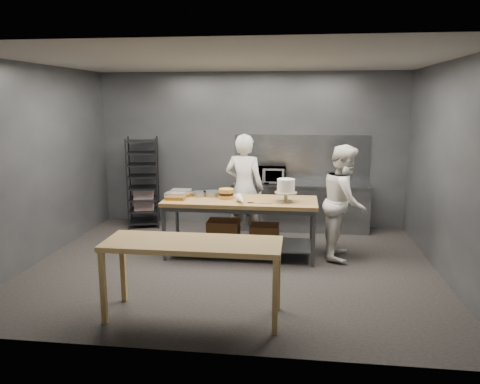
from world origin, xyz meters
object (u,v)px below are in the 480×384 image
object	(u,v)px
chef_right	(344,202)
frosted_cake_stand	(286,187)
near_counter	(193,249)
microwave	(271,175)
speed_rack	(143,183)
chef_behind	(244,188)
work_table	(241,221)
layer_cake	(226,194)

from	to	relation	value
chef_right	frosted_cake_stand	size ratio (longest dim) A/B	4.97
near_counter	microwave	size ratio (longest dim) A/B	3.69
speed_rack	microwave	bearing A→B (deg)	1.82
chef_behind	chef_right	xyz separation A→B (m)	(1.66, -0.64, -0.05)
frosted_cake_stand	speed_rack	bearing A→B (deg)	149.00
work_table	layer_cake	world-z (taller)	layer_cake
chef_behind	microwave	world-z (taller)	chef_behind
work_table	microwave	bearing A→B (deg)	77.30
speed_rack	layer_cake	bearing A→B (deg)	-39.64
chef_behind	microwave	distance (m)	0.99
layer_cake	work_table	bearing A→B (deg)	-4.64
chef_behind	frosted_cake_stand	world-z (taller)	chef_behind
work_table	frosted_cake_stand	bearing A→B (deg)	-9.09
chef_right	layer_cake	bearing A→B (deg)	102.30
microwave	chef_right	bearing A→B (deg)	-51.13
microwave	layer_cake	distance (m)	1.77
chef_behind	layer_cake	size ratio (longest dim) A/B	8.02
near_counter	chef_behind	bearing A→B (deg)	85.70
work_table	chef_right	size ratio (longest dim) A/B	1.34
microwave	frosted_cake_stand	size ratio (longest dim) A/B	1.51
work_table	near_counter	xyz separation A→B (m)	(-0.26, -2.23, 0.24)
speed_rack	layer_cake	world-z (taller)	speed_rack
microwave	speed_rack	bearing A→B (deg)	-178.18
work_table	microwave	world-z (taller)	microwave
work_table	speed_rack	distance (m)	2.69
chef_right	microwave	bearing A→B (deg)	47.50
work_table	microwave	distance (m)	1.79
chef_right	microwave	xyz separation A→B (m)	(-1.24, 1.54, 0.15)
microwave	frosted_cake_stand	world-z (taller)	frosted_cake_stand
work_table	chef_right	bearing A→B (deg)	4.85
work_table	chef_right	world-z (taller)	chef_right
speed_rack	layer_cake	size ratio (longest dim) A/B	7.39
chef_right	layer_cake	world-z (taller)	chef_right
near_counter	chef_behind	distance (m)	3.02
near_counter	chef_behind	world-z (taller)	chef_behind
frosted_cake_stand	layer_cake	bearing A→B (deg)	171.99
near_counter	speed_rack	bearing A→B (deg)	116.14
chef_behind	layer_cake	xyz separation A→B (m)	(-0.20, -0.76, 0.05)
near_counter	layer_cake	bearing A→B (deg)	89.23
speed_rack	frosted_cake_stand	world-z (taller)	speed_rack
near_counter	frosted_cake_stand	distance (m)	2.35
chef_right	frosted_cake_stand	bearing A→B (deg)	114.12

